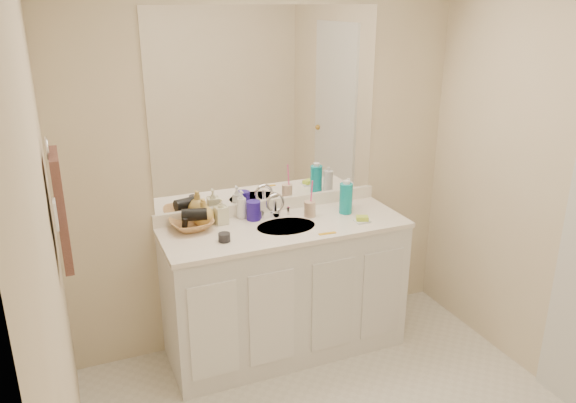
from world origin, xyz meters
The scene contains 25 objects.
wall_back centered at (0.00, 1.30, 1.20)m, with size 2.60×0.02×2.40m, color beige.
wall_left centered at (-1.30, 0.00, 1.20)m, with size 0.02×2.60×2.40m, color beige.
vanity_cabinet centered at (0.00, 1.02, 0.42)m, with size 1.50×0.55×0.85m, color white.
countertop centered at (0.00, 1.02, 0.86)m, with size 1.52×0.57×0.03m, color white.
backsplash centered at (0.00, 1.29, 0.92)m, with size 1.52×0.03×0.08m, color white.
sink_basin centered at (0.00, 1.00, 0.87)m, with size 0.37×0.37×0.02m, color beige.
faucet centered at (0.00, 1.18, 0.94)m, with size 0.02×0.02×0.11m, color silver.
mirror centered at (0.00, 1.29, 1.56)m, with size 1.48×0.01×1.20m, color white.
blue_mug centered at (-0.15, 1.18, 0.94)m, with size 0.09×0.09×0.12m, color #271595.
tan_cup centered at (0.20, 1.10, 0.93)m, with size 0.07×0.07×0.10m, color #CCAC90.
toothbrush centered at (0.21, 1.10, 1.03)m, with size 0.01×0.01×0.18m, color #FF4399.
mouthwash_bottle centered at (0.44, 1.07, 0.98)m, with size 0.08×0.08×0.20m, color #0D9BA6.
clear_pump_bottle centered at (0.50, 1.14, 0.97)m, with size 0.07×0.07×0.18m, color silver.
soap_dish centered at (0.46, 0.89, 0.89)m, with size 0.09×0.07×0.01m, color white.
green_soap centered at (0.46, 0.89, 0.90)m, with size 0.07×0.05×0.03m, color #B5D935.
orange_comb centered at (0.18, 0.80, 0.88)m, with size 0.11×0.02×0.00m, color gold.
dark_jar centered at (-0.41, 0.93, 0.90)m, with size 0.07×0.07×0.05m, color black.
soap_bottle_white centered at (-0.21, 1.24, 0.97)m, with size 0.07×0.07×0.18m, color white.
soap_bottle_cream centered at (-0.35, 1.20, 0.96)m, with size 0.07×0.08×0.17m, color beige.
soap_bottle_yellow centered at (-0.46, 1.21, 0.97)m, with size 0.13×0.13×0.17m, color gold.
wicker_basket centered at (-0.54, 1.18, 0.91)m, with size 0.26×0.26×0.06m, color #AC7945.
hair_dryer centered at (-0.52, 1.18, 0.97)m, with size 0.08×0.08×0.15m, color black.
towel_ring centered at (-1.27, 0.77, 1.55)m, with size 0.11×0.11×0.01m, color silver.
hand_towel centered at (-1.25, 0.77, 1.25)m, with size 0.04×0.32×0.55m, color #452A25.
switch_plate centered at (-1.27, 0.57, 1.30)m, with size 0.01×0.09×0.13m, color white.
Camera 1 is at (-1.22, -1.93, 2.19)m, focal length 35.00 mm.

